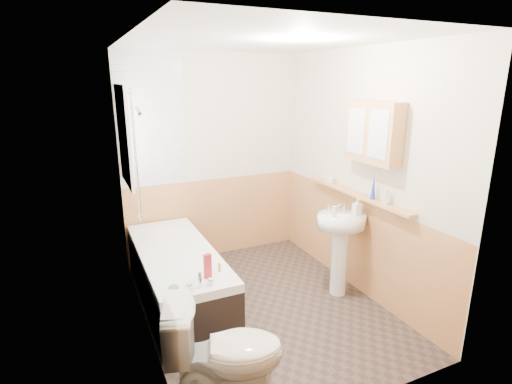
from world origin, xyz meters
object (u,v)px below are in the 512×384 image
(bathtub, at_px, (178,275))
(sink, at_px, (341,238))
(pine_shelf, at_px, (356,194))
(toilet, at_px, (225,354))
(medicine_cabinet, at_px, (373,132))

(bathtub, distance_m, sink, 1.70)
(bathtub, xyz_separation_m, sink, (1.57, -0.55, 0.34))
(bathtub, relative_size, pine_shelf, 1.17)
(toilet, bearing_deg, bathtub, 16.32)
(pine_shelf, distance_m, medicine_cabinet, 0.69)
(bathtub, height_order, medicine_cabinet, medicine_cabinet)
(bathtub, bearing_deg, sink, -19.15)
(bathtub, relative_size, medicine_cabinet, 2.85)
(sink, xyz_separation_m, medicine_cabinet, (0.17, -0.16, 1.08))
(toilet, bearing_deg, pine_shelf, -44.44)
(toilet, bearing_deg, medicine_cabinet, -49.83)
(bathtub, xyz_separation_m, medicine_cabinet, (1.74, -0.71, 1.42))
(bathtub, relative_size, sink, 1.81)
(sink, bearing_deg, pine_shelf, 20.73)
(sink, xyz_separation_m, pine_shelf, (0.20, 0.06, 0.42))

